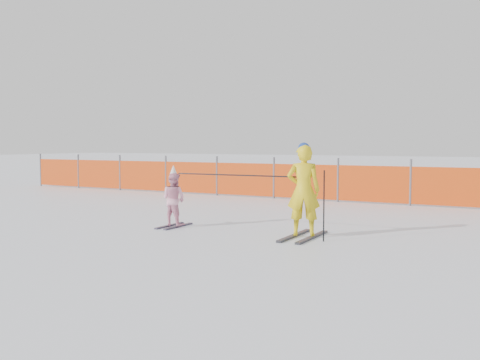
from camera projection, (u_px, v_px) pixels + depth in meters
The scene contains 5 objects.
ground at pixel (227, 238), 9.41m from camera, with size 120.00×120.00×0.00m, color white.
adult at pixel (304, 190), 9.43m from camera, with size 0.68×1.39×1.69m.
child at pixel (174, 199), 10.67m from camera, with size 0.53×0.92×1.24m.
ski_poles at pixel (262, 185), 9.71m from camera, with size 3.07×0.22×1.22m.
safety_fence at pixel (213, 178), 17.12m from camera, with size 15.91×0.06×1.25m.
Camera 1 is at (4.62, -8.09, 1.68)m, focal length 40.00 mm.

